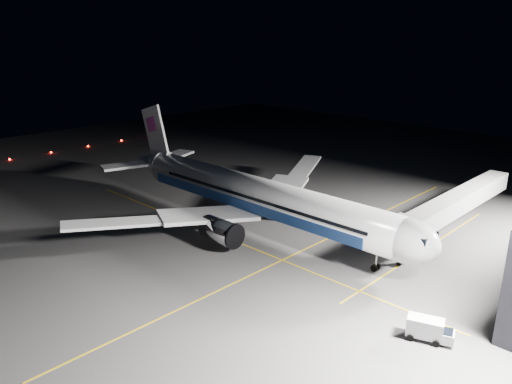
{
  "coord_description": "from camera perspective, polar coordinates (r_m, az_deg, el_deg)",
  "views": [
    {
      "loc": [
        49.43,
        -51.75,
        28.92
      ],
      "look_at": [
        -0.14,
        -0.52,
        6.0
      ],
      "focal_mm": 35.0,
      "sensor_mm": 36.0,
      "label": 1
    }
  ],
  "objects": [
    {
      "name": "safety_cone_a",
      "position": [
        88.19,
        3.47,
        -1.14
      ],
      "size": [
        0.42,
        0.42,
        0.63
      ],
      "primitive_type": "cone",
      "color": "#E63A09",
      "rests_on": "ground"
    },
    {
      "name": "guide_line_side",
      "position": [
        73.5,
        18.54,
        -6.33
      ],
      "size": [
        0.25,
        40.0,
        0.01
      ],
      "primitive_type": "cube",
      "color": "gold",
      "rests_on": "ground"
    },
    {
      "name": "airliner",
      "position": [
        76.11,
        -0.23,
        -0.36
      ],
      "size": [
        61.48,
        54.22,
        16.64
      ],
      "color": "silver",
      "rests_on": "ground"
    },
    {
      "name": "service_truck",
      "position": [
        53.32,
        19.21,
        -14.59
      ],
      "size": [
        4.78,
        3.2,
        2.28
      ],
      "rotation": [
        0.0,
        0.0,
        0.35
      ],
      "color": "silver",
      "rests_on": "ground"
    },
    {
      "name": "jet_bridge",
      "position": [
        78.85,
        21.45,
        -1.44
      ],
      "size": [
        3.6,
        34.4,
        6.3
      ],
      "color": "#B2B2B7",
      "rests_on": "ground"
    },
    {
      "name": "guide_line_cross",
      "position": [
        73.3,
        -2.91,
        -5.43
      ],
      "size": [
        70.0,
        0.25,
        0.01
      ],
      "primitive_type": "cube",
      "color": "gold",
      "rests_on": "ground"
    },
    {
      "name": "safety_cone_c",
      "position": [
        91.29,
        2.64,
        -0.46
      ],
      "size": [
        0.4,
        0.4,
        0.6
      ],
      "primitive_type": "cone",
      "color": "#E63A09",
      "rests_on": "ground"
    },
    {
      "name": "taxiway_lights",
      "position": [
        135.08,
        -22.37,
        4.21
      ],
      "size": [
        0.44,
        60.44,
        0.44
      ],
      "color": "#FF140A",
      "rests_on": "ground"
    },
    {
      "name": "safety_cone_b",
      "position": [
        86.01,
        6.34,
        -1.7
      ],
      "size": [
        0.44,
        0.44,
        0.67
      ],
      "primitive_type": "cone",
      "color": "#E63A09",
      "rests_on": "ground"
    },
    {
      "name": "ground",
      "position": [
        77.19,
        0.34,
        -4.18
      ],
      "size": [
        200.0,
        200.0,
        0.0
      ],
      "primitive_type": "plane",
      "color": "#4C4C4F",
      "rests_on": "ground"
    },
    {
      "name": "guide_line_main",
      "position": [
        71.2,
        6.2,
        -6.25
      ],
      "size": [
        0.25,
        80.0,
        0.01
      ],
      "primitive_type": "cube",
      "color": "gold",
      "rests_on": "ground"
    },
    {
      "name": "baggage_tug",
      "position": [
        94.28,
        1.29,
        0.44
      ],
      "size": [
        2.71,
        2.43,
        1.64
      ],
      "rotation": [
        0.0,
        0.0,
        0.33
      ],
      "color": "black",
      "rests_on": "ground"
    }
  ]
}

